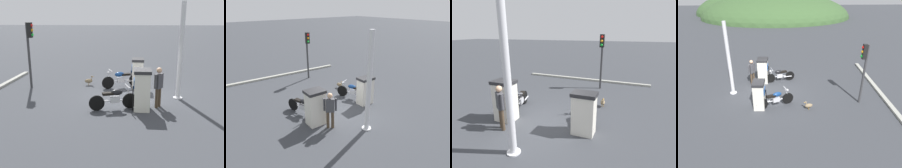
% 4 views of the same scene
% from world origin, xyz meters
% --- Properties ---
extents(ground_plane, '(120.00, 120.00, 0.00)m').
position_xyz_m(ground_plane, '(0.00, 0.00, 0.00)').
color(ground_plane, '#383A3F').
extents(fuel_pump_near, '(0.67, 0.85, 1.48)m').
position_xyz_m(fuel_pump_near, '(-0.30, -1.55, 0.75)').
color(fuel_pump_near, silver).
rests_on(fuel_pump_near, ground).
extents(fuel_pump_far, '(0.73, 0.85, 1.61)m').
position_xyz_m(fuel_pump_far, '(-0.30, 1.55, 0.82)').
color(fuel_pump_far, silver).
rests_on(fuel_pump_far, ground).
extents(motorcycle_near_pump, '(1.94, 0.90, 0.95)m').
position_xyz_m(motorcycle_near_pump, '(0.52, -1.49, 0.45)').
color(motorcycle_near_pump, black).
rests_on(motorcycle_near_pump, ground).
extents(motorcycle_far_pump, '(1.90, 0.69, 0.94)m').
position_xyz_m(motorcycle_far_pump, '(0.77, 1.57, 0.46)').
color(motorcycle_far_pump, black).
rests_on(motorcycle_far_pump, ground).
extents(attendant_person, '(0.42, 0.50, 1.62)m').
position_xyz_m(attendant_person, '(-0.97, 1.26, 0.93)').
color(attendant_person, '#473828').
rests_on(attendant_person, ground).
extents(wandering_duck, '(0.49, 0.27, 0.49)m').
position_xyz_m(wandering_duck, '(2.20, -1.88, 0.24)').
color(wandering_duck, '#847051').
rests_on(wandering_duck, ground).
extents(roadside_traffic_light, '(0.38, 0.25, 3.21)m').
position_xyz_m(roadside_traffic_light, '(4.97, -1.35, 2.22)').
color(roadside_traffic_light, '#38383A').
rests_on(roadside_traffic_light, ground).
extents(canopy_support_pole, '(0.40, 0.40, 4.13)m').
position_xyz_m(canopy_support_pole, '(-2.00, 0.11, 1.99)').
color(canopy_support_pole, silver).
rests_on(canopy_support_pole, ground).
extents(road_edge_kerb, '(0.85, 8.72, 0.12)m').
position_xyz_m(road_edge_kerb, '(6.67, 0.00, 0.06)').
color(road_edge_kerb, '#9E9E93').
rests_on(road_edge_kerb, ground).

